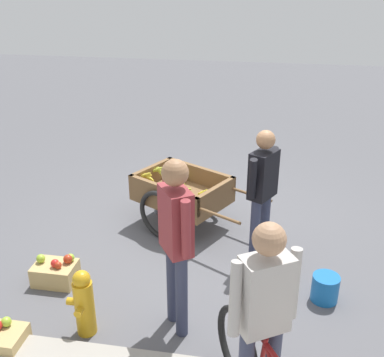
# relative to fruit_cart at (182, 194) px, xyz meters

# --- Properties ---
(ground_plane) EXTENTS (24.00, 24.00, 0.00)m
(ground_plane) POSITION_rel_fruit_cart_xyz_m (-0.26, 0.29, -0.44)
(ground_plane) COLOR #56565B
(fruit_cart) EXTENTS (1.81, 1.45, 0.73)m
(fruit_cart) POSITION_rel_fruit_cart_xyz_m (0.00, 0.00, 0.00)
(fruit_cart) COLOR brown
(fruit_cart) RESTS_ON ground
(vendor_person) EXTENTS (0.34, 0.56, 1.53)m
(vendor_person) POSITION_rel_fruit_cart_xyz_m (-1.01, 0.54, 0.47)
(vendor_person) COLOR #333851
(vendor_person) RESTS_ON ground
(cyclist_person) EXTENTS (0.46, 0.38, 1.64)m
(cyclist_person) POSITION_rel_fruit_cart_xyz_m (-1.08, 2.69, 0.55)
(cyclist_person) COLOR #333851
(cyclist_person) RESTS_ON ground
(fire_hydrant) EXTENTS (0.25, 0.25, 0.67)m
(fire_hydrant) POSITION_rel_fruit_cart_xyz_m (0.50, 2.10, -0.10)
(fire_hydrant) COLOR gold
(fire_hydrant) RESTS_ON ground
(plastic_bucket) EXTENTS (0.27, 0.27, 0.28)m
(plastic_bucket) POSITION_rel_fruit_cart_xyz_m (-1.70, 1.25, -0.30)
(plastic_bucket) COLOR #1966B2
(plastic_bucket) RESTS_ON ground
(mixed_fruit_crate) EXTENTS (0.44, 0.32, 0.32)m
(mixed_fruit_crate) POSITION_rel_fruit_cart_xyz_m (1.10, 1.44, -0.31)
(mixed_fruit_crate) COLOR tan
(mixed_fruit_crate) RESTS_ON ground
(bystander_person) EXTENTS (0.35, 0.51, 1.69)m
(bystander_person) POSITION_rel_fruit_cart_xyz_m (-0.31, 1.88, 0.58)
(bystander_person) COLOR #333851
(bystander_person) RESTS_ON ground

